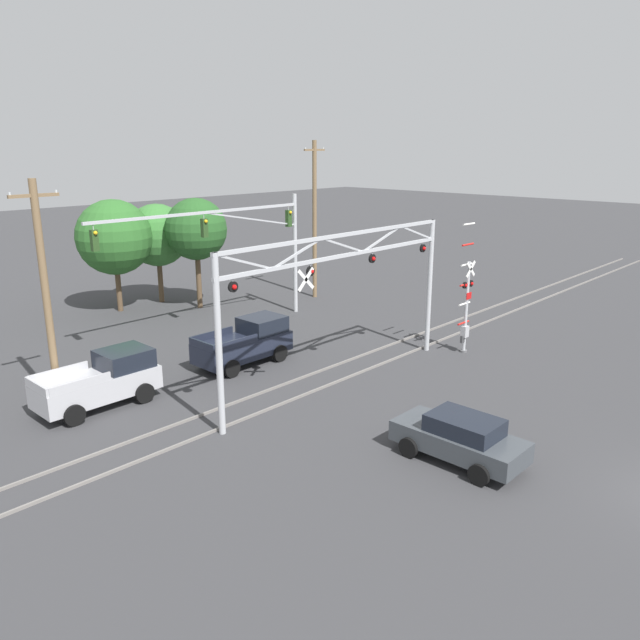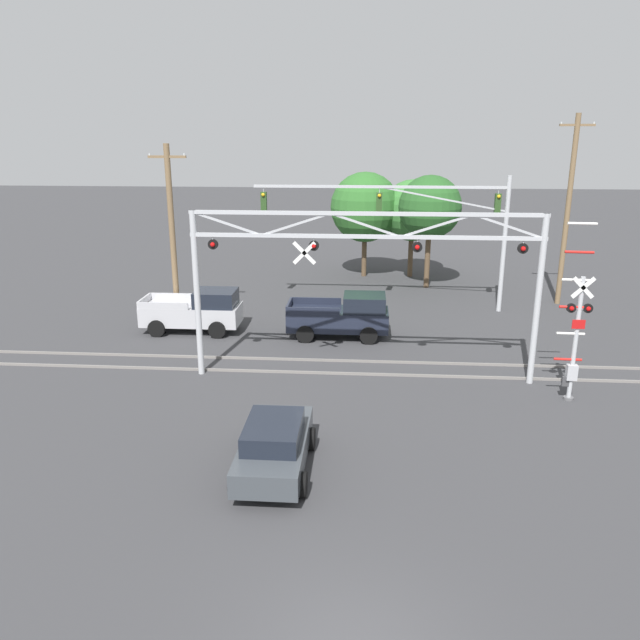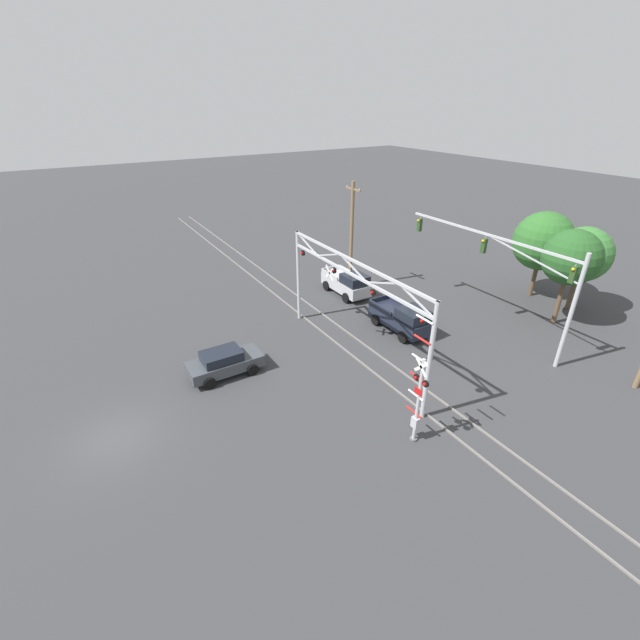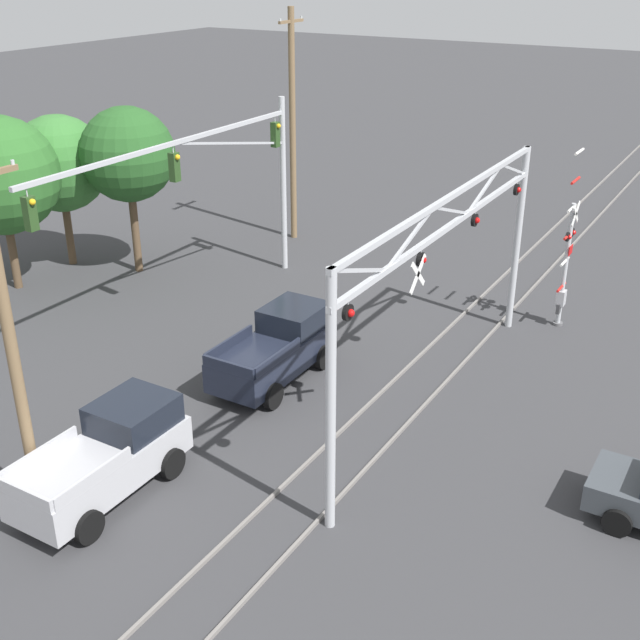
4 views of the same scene
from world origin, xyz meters
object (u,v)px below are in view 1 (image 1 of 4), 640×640
Objects in this scene: utility_pole_left at (46,294)px; background_tree_far_right_verge at (114,237)px; crossing_signal_mast at (466,307)px; pickup_truck_lead at (247,342)px; pickup_truck_following at (103,380)px; background_tree_far_left_verge at (196,229)px; background_tree_beyond_span at (157,235)px; crossing_gantry at (343,281)px; sedan_waiting at (460,438)px; utility_pole_right at (315,219)px; traffic_signal_span at (249,236)px.

background_tree_far_right_verge is (9.17, 11.51, 0.04)m from utility_pole_left.
crossing_signal_mast is 0.73× the size of utility_pole_left.
pickup_truck_lead is 9.12m from utility_pole_left.
background_tree_far_left_verge reaches higher than pickup_truck_following.
crossing_gantry is at bearing -99.28° from background_tree_beyond_span.
pickup_truck_following reaches higher than sedan_waiting.
pickup_truck_lead is 11.83m from background_tree_far_left_verge.
pickup_truck_lead is 12.24m from sedan_waiting.
background_tree_far_right_verge reaches higher than pickup_truck_lead.
utility_pole_left is (-9.25, 6.52, -0.01)m from crossing_gantry.
background_tree_far_left_verge is at bearing 75.97° from crossing_gantry.
crossing_signal_mast is 1.01× the size of background_tree_beyond_span.
background_tree_far_left_verge is at bearing 39.87° from pickup_truck_following.
background_tree_beyond_span is (3.92, 13.16, 3.31)m from pickup_truck_lead.
background_tree_beyond_span reaches higher than pickup_truck_lead.
utility_pole_right is (13.17, 19.01, 4.41)m from sedan_waiting.
utility_pole_right reaches higher than pickup_truck_following.
utility_pole_left is at bearing -146.48° from background_tree_far_left_verge.
pickup_truck_following is 3.89m from utility_pole_left.
traffic_signal_span is 8.18m from background_tree_beyond_span.
utility_pole_left reaches higher than background_tree_beyond_span.
pickup_truck_lead is (-4.57, -5.03, -3.99)m from traffic_signal_span.
background_tree_far_left_verge is at bearing -36.62° from background_tree_far_right_verge.
crossing_gantry is at bearing 168.48° from crossing_signal_mast.
traffic_signal_span is 2.83× the size of pickup_truck_lead.
pickup_truck_following is (-7.01, 0.32, -0.00)m from pickup_truck_lead.
crossing_gantry is at bearing -104.03° from background_tree_far_left_verge.
traffic_signal_span is at bearing 47.77° from pickup_truck_lead.
crossing_signal_mast is at bearing -77.89° from background_tree_far_left_verge.
crossing_signal_mast is 0.48× the size of traffic_signal_span.
utility_pole_left is (-16.61, 8.02, 2.18)m from crossing_signal_mast.
background_tree_far_left_verge is (13.04, 8.64, 0.40)m from utility_pole_left.
background_tree_far_right_verge reaches higher than crossing_signal_mast.
background_tree_far_left_verge is 1.00× the size of background_tree_far_right_verge.
background_tree_far_right_verge is at bearing 84.76° from sedan_waiting.
background_tree_far_right_verge is at bearing 114.89° from traffic_signal_span.
crossing_gantry is at bearing -109.78° from traffic_signal_span.
utility_pole_left is 15.64m from background_tree_far_left_verge.
sedan_waiting is at bearing -96.74° from pickup_truck_lead.
sedan_waiting is 0.67× the size of background_tree_beyond_span.
crossing_signal_mast is at bearing -72.06° from traffic_signal_span.
background_tree_far_left_verge reaches higher than pickup_truck_lead.
pickup_truck_following is 0.68× the size of background_tree_far_right_verge.
crossing_signal_mast is at bearing 30.02° from sedan_waiting.
crossing_gantry is 7.82m from crossing_signal_mast.
background_tree_far_left_verge is (-6.99, 3.28, -0.33)m from utility_pole_right.
pickup_truck_following is 20.29m from utility_pole_right.
crossing_gantry is 1.50× the size of utility_pole_left.
traffic_signal_span is 7.39m from utility_pole_right.
traffic_signal_span is at bearing -85.45° from background_tree_beyond_span.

